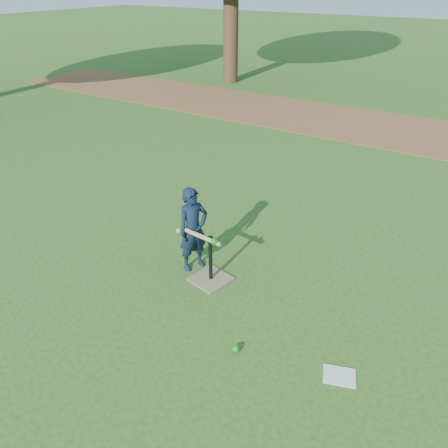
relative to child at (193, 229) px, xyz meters
The scene contains 7 objects.
ground 0.78m from the child, 32.62° to the right, with size 80.00×80.00×0.00m, color #285116.
dirt_strip 7.24m from the child, 86.30° to the left, with size 24.00×3.00×0.01m, color brown.
child is the anchor object (origin of this frame).
wiffle_ball_ground 1.64m from the child, 38.59° to the right, with size 0.08×0.08×0.08m, color #0C8C17.
clipboard 2.37m from the child, 17.79° to the right, with size 0.30×0.23×0.01m, color silver.
batting_tee 0.57m from the child, 20.17° to the right, with size 0.51×0.51×0.61m.
swing_action 0.29m from the child, 34.40° to the right, with size 0.63×0.14×0.10m.
Camera 1 is at (2.36, -3.38, 3.29)m, focal length 35.00 mm.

